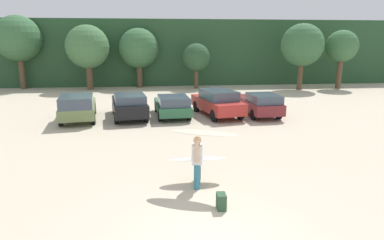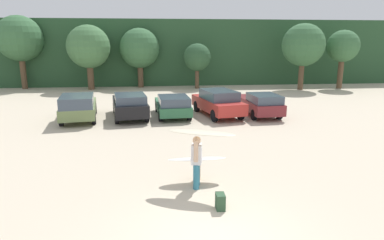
{
  "view_description": "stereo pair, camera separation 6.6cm",
  "coord_description": "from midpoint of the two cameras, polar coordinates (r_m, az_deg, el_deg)",
  "views": [
    {
      "loc": [
        -1.21,
        -6.61,
        4.48
      ],
      "look_at": [
        0.27,
        7.41,
        1.16
      ],
      "focal_mm": 30.96,
      "sensor_mm": 36.0,
      "label": 1
    },
    {
      "loc": [
        -1.14,
        -6.62,
        4.48
      ],
      "look_at": [
        0.27,
        7.41,
        1.16
      ],
      "focal_mm": 30.96,
      "sensor_mm": 36.0,
      "label": 2
    }
  ],
  "objects": [
    {
      "name": "surfboard_cream",
      "position": [
        10.02,
        1.55,
        -2.17
      ],
      "size": [
        2.18,
        1.34,
        0.07
      ],
      "rotation": [
        0.0,
        0.0,
        2.76
      ],
      "color": "beige"
    },
    {
      "name": "tree_far_left",
      "position": [
        36.05,
        24.35,
        11.42
      ],
      "size": [
        3.07,
        3.07,
        5.67
      ],
      "color": "brown",
      "rests_on": "ground_plane"
    },
    {
      "name": "tree_left",
      "position": [
        36.56,
        -27.81,
        12.26
      ],
      "size": [
        4.36,
        4.36,
        7.02
      ],
      "color": "brown",
      "rests_on": "ground_plane"
    },
    {
      "name": "parked_car_maroon",
      "position": [
        21.22,
        11.34,
        2.85
      ],
      "size": [
        1.99,
        4.82,
        1.44
      ],
      "rotation": [
        0.0,
        0.0,
        1.62
      ],
      "color": "maroon",
      "rests_on": "ground_plane"
    },
    {
      "name": "surfboard_white",
      "position": [
        10.9,
        0.81,
        -6.69
      ],
      "size": [
        1.95,
        0.58,
        0.15
      ],
      "rotation": [
        0.0,
        0.0,
        3.16
      ],
      "color": "white"
    },
    {
      "name": "hillside_ridge",
      "position": [
        40.87,
        -4.47,
        11.68
      ],
      "size": [
        108.0,
        12.0,
        6.81
      ],
      "primitive_type": "cube",
      "color": "#284C2D",
      "rests_on": "ground_plane"
    },
    {
      "name": "parked_car_black",
      "position": [
        20.33,
        -10.85,
        2.59
      ],
      "size": [
        2.57,
        4.79,
        1.52
      ],
      "rotation": [
        0.0,
        0.0,
        1.73
      ],
      "color": "black",
      "rests_on": "ground_plane"
    },
    {
      "name": "tree_ridge_back",
      "position": [
        33.57,
        -17.61,
        11.89
      ],
      "size": [
        4.07,
        4.07,
        6.12
      ],
      "color": "brown",
      "rests_on": "ground_plane"
    },
    {
      "name": "parked_car_forest_green",
      "position": [
        20.36,
        -3.51,
        2.57
      ],
      "size": [
        2.19,
        4.33,
        1.35
      ],
      "rotation": [
        0.0,
        0.0,
        1.64
      ],
      "color": "#2D6642",
      "rests_on": "ground_plane"
    },
    {
      "name": "backpack_dropped",
      "position": [
        9.37,
        4.86,
        -13.81
      ],
      "size": [
        0.24,
        0.34,
        0.45
      ],
      "color": "#2D4C33",
      "rests_on": "ground_plane"
    },
    {
      "name": "parked_car_olive_green",
      "position": [
        20.43,
        -19.17,
        2.21
      ],
      "size": [
        2.59,
        4.71,
        1.57
      ],
      "rotation": [
        0.0,
        0.0,
        1.73
      ],
      "color": "#6B7F4C",
      "rests_on": "ground_plane"
    },
    {
      "name": "tree_right",
      "position": [
        32.95,
        0.68,
        10.7
      ],
      "size": [
        2.68,
        2.68,
        4.4
      ],
      "color": "brown",
      "rests_on": "ground_plane"
    },
    {
      "name": "tree_far_right",
      "position": [
        34.24,
        -9.24,
        12.07
      ],
      "size": [
        3.95,
        3.95,
        5.9
      ],
      "color": "brown",
      "rests_on": "ground_plane"
    },
    {
      "name": "person_child",
      "position": [
        10.95,
        0.96,
        -6.74
      ],
      "size": [
        0.3,
        0.55,
        1.31
      ],
      "rotation": [
        0.0,
        0.0,
        2.93
      ],
      "color": "#8C6B4C",
      "rests_on": "ground_plane"
    },
    {
      "name": "person_adult",
      "position": [
        10.37,
        0.73,
        -6.71
      ],
      "size": [
        0.38,
        0.73,
        1.67
      ],
      "rotation": [
        0.0,
        0.0,
        2.93
      ],
      "color": "teal",
      "rests_on": "ground_plane"
    },
    {
      "name": "tree_center",
      "position": [
        33.78,
        18.4,
        12.13
      ],
      "size": [
        4.0,
        4.0,
        6.25
      ],
      "color": "brown",
      "rests_on": "ground_plane"
    },
    {
      "name": "parked_car_red",
      "position": [
        20.67,
        4.32,
        3.11
      ],
      "size": [
        2.85,
        4.91,
        1.62
      ],
      "rotation": [
        0.0,
        0.0,
        1.8
      ],
      "color": "#B72D28",
      "rests_on": "ground_plane"
    }
  ]
}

